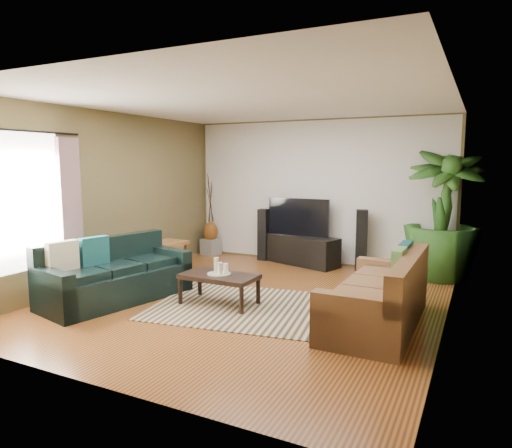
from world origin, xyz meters
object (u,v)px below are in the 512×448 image
Objects in this scene: coffee_table at (219,289)px; television at (298,217)px; speaker_right at (361,240)px; potted_plant at (443,214)px; side_table at (168,257)px; tv_stand at (298,249)px; speaker_left at (263,235)px; pedestal at (211,247)px; sofa_right at (376,290)px; vase at (211,232)px; sofa_left at (117,270)px.

coffee_table is 2.91m from television.
potted_plant is at bearing -16.19° from speaker_right.
tv_stand is at bearing 44.30° from side_table.
speaker_left is 3.08× the size of pedestal.
television reaches higher than tv_stand.
pedestal is at bearing 96.79° from side_table.
tv_stand is 2.43m from side_table.
speaker_right is at bearing -162.45° from sofa_right.
side_table is (-1.74, -1.70, 0.01)m from tv_stand.
speaker_right is 2.59× the size of vase.
speaker_left is (-2.75, 2.68, 0.08)m from sofa_right.
coffee_table is at bearing -56.00° from pedestal.
sofa_left is at bearing -112.89° from television.
speaker_right is (2.59, 3.31, 0.11)m from sofa_left.
sofa_right is 2.01× the size of speaker_left.
speaker_left is 0.47× the size of potted_plant.
vase is (-0.55, 3.31, 0.05)m from sofa_left.
coffee_table is at bearing -129.63° from speaker_right.
side_table is at bearing 24.91° from sofa_left.
speaker_right is at bearing -4.43° from speaker_left.
speaker_right reaches higher than sofa_right.
sofa_right is 2.80m from potted_plant.
coffee_table is (-2.05, -0.15, -0.22)m from sofa_right.
speaker_left is at bearing 180.00° from television.
side_table is (-1.74, -1.70, -0.61)m from television.
sofa_left is 1.25× the size of tv_stand.
potted_plant reaches higher than vase.
pedestal is at bearing -123.63° from sofa_right.
television is 2.85× the size of vase.
tv_stand reaches higher than pedestal.
vase reaches higher than tv_stand.
coffee_table reaches higher than pedestal.
side_table is at bearing -104.17° from sofa_right.
sofa_right is 1.98× the size of coffee_table.
side_table is (0.20, -1.70, 0.12)m from pedestal.
coffee_table is 0.63× the size of tv_stand.
television is at bearing -4.43° from speaker_left.
vase is (-1.94, 0.00, 0.20)m from tv_stand.
sofa_right is at bearing -89.08° from speaker_right.
television is at bearing 163.81° from speaker_right.
tv_stand is at bearing -142.54° from sofa_right.
potted_plant is at bearing -4.43° from speaker_left.
sofa_right reaches higher than tv_stand.
speaker_left is 3.29m from potted_plant.
sofa_left is 3.37m from speaker_left.
speaker_right is at bearing 30.07° from side_table.
television is at bearing 0.00° from vase.
sofa_right is 2.07m from coffee_table.
speaker_right is at bearing 17.05° from tv_stand.
vase is at bearing 96.79° from side_table.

